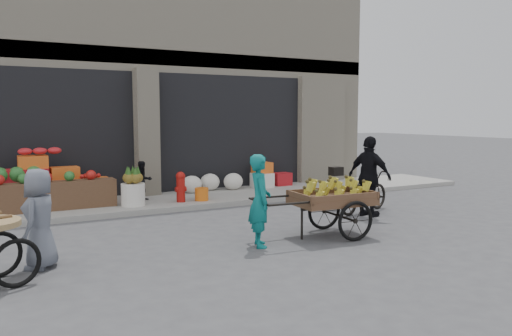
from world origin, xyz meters
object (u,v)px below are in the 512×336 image
pineapple_bin (133,195)px  orange_bucket (202,194)px  vendor_grey (40,219)px  seated_person (143,181)px  cyclist (370,177)px  fire_hydrant (181,186)px  bicycle (364,192)px  vendor_woman (260,201)px  banana_cart (330,196)px

pineapple_bin → orange_bucket: pineapple_bin is taller
vendor_grey → orange_bucket: bearing=160.8°
seated_person → cyclist: 5.23m
pineapple_bin → seated_person: 0.75m
fire_hydrant → bicycle: size_ratio=0.41×
vendor_woman → fire_hydrant: bearing=16.9°
banana_cart → bicycle: banana_cart is taller
seated_person → bicycle: (3.99, -3.19, -0.13)m
fire_hydrant → seated_person: 0.96m
pineapple_bin → vendor_woman: (0.99, -3.99, 0.38)m
pineapple_bin → cyclist: (4.19, -2.99, 0.48)m
bicycle → seated_person: bearing=35.3°
seated_person → bicycle: size_ratio=0.54×
bicycle → cyclist: bearing=137.4°
pineapple_bin → banana_cart: (2.39, -3.99, 0.34)m
orange_bucket → cyclist: 3.92m
fire_hydrant → bicycle: bicycle is taller
seated_person → vendor_grey: size_ratio=0.67×
orange_bucket → pineapple_bin: bearing=176.4°
seated_person → cyclist: cyclist is taller
vendor_grey → seated_person: bearing=176.4°
fire_hydrant → vendor_woman: vendor_woman is taller
banana_cart → cyclist: 2.06m
vendor_grey → bicycle: (6.64, 0.94, -0.25)m
banana_cart → vendor_grey: size_ratio=1.72×
fire_hydrant → cyclist: 4.28m
banana_cart → seated_person: bearing=117.8°
seated_person → fire_hydrant: bearing=-52.9°
pineapple_bin → banana_cart: banana_cart is taller
vendor_woman → bicycle: size_ratio=0.88×
vendor_woman → seated_person: bearing=25.8°
fire_hydrant → vendor_grey: size_ratio=0.51×
pineapple_bin → fire_hydrant: size_ratio=0.73×
vendor_woman → cyclist: 3.35m
orange_bucket → seated_person: 1.42m
pineapple_bin → bicycle: (4.39, -2.59, 0.08)m
fire_hydrant → vendor_woman: size_ratio=0.47×
seated_person → vendor_woman: vendor_woman is taller
pineapple_bin → vendor_woman: 4.13m
seated_person → banana_cart: bearing=-76.5°
orange_bucket → cyclist: cyclist is taller
vendor_woman → pineapple_bin: bearing=32.4°
pineapple_bin → banana_cart: 4.67m
seated_person → vendor_woman: bearing=-92.6°
bicycle → pineapple_bin: bearing=43.4°
pineapple_bin → cyclist: bearing=-35.5°
vendor_woman → cyclist: (3.20, 0.99, 0.09)m
orange_bucket → bicycle: (2.79, -2.49, 0.18)m
orange_bucket → banana_cart: size_ratio=0.13×
pineapple_bin → vendor_woman: bearing=-76.0°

